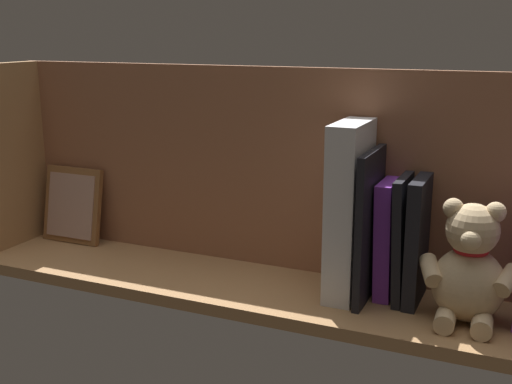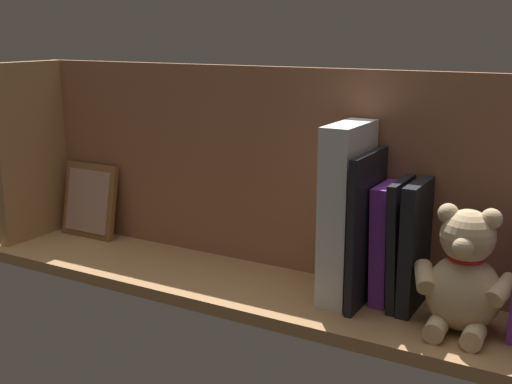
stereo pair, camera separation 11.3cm
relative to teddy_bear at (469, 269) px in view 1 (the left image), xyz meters
The scene contains 10 objects.
ground_plane 37.89cm from the teddy_bear, ahead, with size 116.39×24.03×2.20cm, color #A87A4C.
shelf_back_panel 39.63cm from the teddy_bear, 16.75° to the right, with size 116.39×1.50×38.04cm, color #9B6344.
shelf_side_divider 93.40cm from the teddy_bear, ahead, with size 2.40×18.03×38.04cm, color #A87A4C.
teddy_bear is the anchor object (origin of this frame).
book_3 10.04cm from the teddy_bear, 26.17° to the right, with size 2.23×11.06×21.24cm, color black.
book_4 12.30cm from the teddy_bear, 21.89° to the right, with size 1.50×10.69×21.18cm, color black.
book_5 14.98cm from the teddy_bear, 20.66° to the right, with size 2.73×9.21×20.02cm, color purple.
book_6 17.22cm from the teddy_bear, ahead, with size 1.24×14.61×25.51cm, color black.
dictionary_thick_white 21.36cm from the teddy_bear, ahead, with size 4.93×13.73×29.93cm, color silver.
picture_frame_leaning 82.77cm from the teddy_bear, ahead, with size 13.96×4.45×16.13cm.
Camera 1 is at (-44.49, 100.61, 44.35)cm, focal length 45.43 mm.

